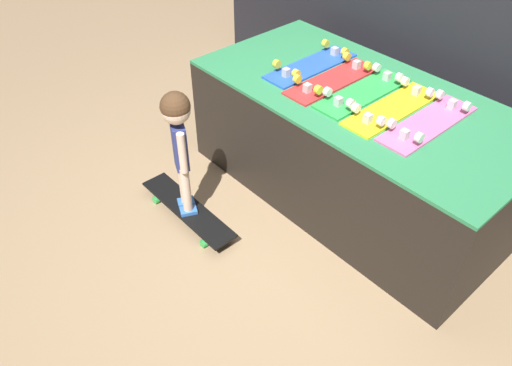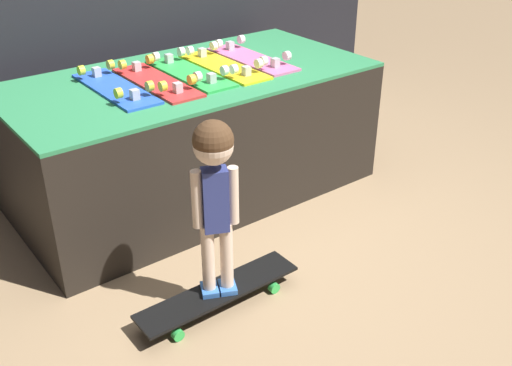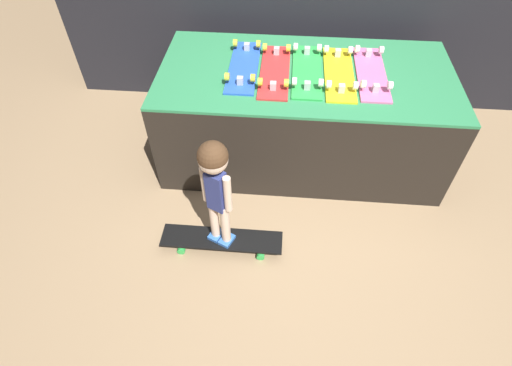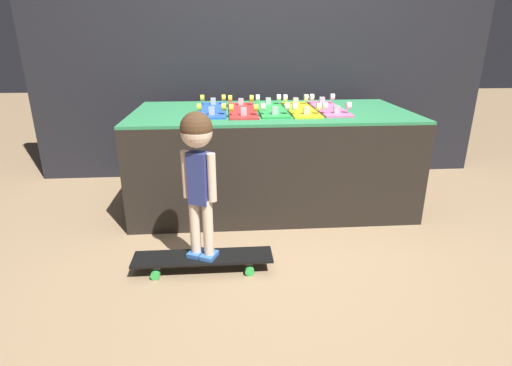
# 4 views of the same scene
# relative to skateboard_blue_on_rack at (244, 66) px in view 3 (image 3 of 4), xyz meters

# --- Properties ---
(ground_plane) EXTENTS (16.00, 16.00, 0.00)m
(ground_plane) POSITION_rel_skateboard_blue_on_rack_xyz_m (0.44, -0.73, -0.77)
(ground_plane) COLOR #9E7F5B
(display_rack) EXTENTS (2.08, 1.03, 0.75)m
(display_rack) POSITION_rel_skateboard_blue_on_rack_xyz_m (0.44, -0.02, -0.39)
(display_rack) COLOR black
(display_rack) RESTS_ON ground_plane
(skateboard_blue_on_rack) EXTENTS (0.20, 0.68, 0.09)m
(skateboard_blue_on_rack) POSITION_rel_skateboard_blue_on_rack_xyz_m (0.00, 0.00, 0.00)
(skateboard_blue_on_rack) COLOR blue
(skateboard_blue_on_rack) RESTS_ON display_rack
(skateboard_red_on_rack) EXTENTS (0.20, 0.68, 0.09)m
(skateboard_red_on_rack) POSITION_rel_skateboard_blue_on_rack_xyz_m (0.22, -0.04, 0.00)
(skateboard_red_on_rack) COLOR red
(skateboard_red_on_rack) RESTS_ON display_rack
(skateboard_green_on_rack) EXTENTS (0.20, 0.68, 0.09)m
(skateboard_green_on_rack) POSITION_rel_skateboard_blue_on_rack_xyz_m (0.44, -0.02, 0.00)
(skateboard_green_on_rack) COLOR green
(skateboard_green_on_rack) RESTS_ON display_rack
(skateboard_yellow_on_rack) EXTENTS (0.20, 0.68, 0.09)m
(skateboard_yellow_on_rack) POSITION_rel_skateboard_blue_on_rack_xyz_m (0.67, -0.03, 0.00)
(skateboard_yellow_on_rack) COLOR yellow
(skateboard_yellow_on_rack) RESTS_ON display_rack
(skateboard_pink_on_rack) EXTENTS (0.20, 0.68, 0.09)m
(skateboard_pink_on_rack) POSITION_rel_skateboard_blue_on_rack_xyz_m (0.89, -0.01, 0.00)
(skateboard_pink_on_rack) COLOR pink
(skateboard_pink_on_rack) RESTS_ON display_rack
(skateboard_on_floor) EXTENTS (0.80, 0.18, 0.09)m
(skateboard_on_floor) POSITION_rel_skateboard_blue_on_rack_xyz_m (-0.06, -1.01, -0.69)
(skateboard_on_floor) COLOR black
(skateboard_on_floor) RESTS_ON ground_plane
(child) EXTENTS (0.19, 0.17, 0.83)m
(child) POSITION_rel_skateboard_blue_on_rack_xyz_m (-0.06, -1.01, -0.09)
(child) COLOR #3870C6
(child) RESTS_ON skateboard_on_floor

